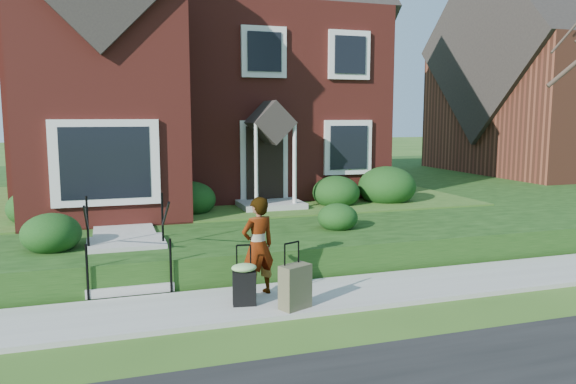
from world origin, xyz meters
name	(u,v)px	position (x,y,z in m)	size (l,w,h in m)	color
ground	(293,301)	(0.00, 0.00, 0.00)	(120.00, 120.00, 0.00)	#2D5119
sidewalk	(293,299)	(0.00, 0.00, 0.04)	(60.00, 1.60, 0.08)	#9E9B93
terrace	(302,189)	(4.00, 10.90, 0.30)	(44.00, 20.00, 0.60)	black
walkway	(122,218)	(-2.50, 5.00, 0.63)	(1.20, 6.00, 0.06)	#9E9B93
main_house	(188,41)	(-0.21, 9.61, 5.26)	(10.40, 10.20, 9.40)	maroon
neighbour_house	(569,61)	(16.00, 11.00, 5.25)	(9.40, 8.00, 9.20)	brown
front_steps	(128,257)	(-2.50, 1.84, 0.47)	(1.40, 2.02, 1.50)	#9E9B93
foundation_shrubs	(269,194)	(1.02, 4.89, 1.06)	(10.30, 4.42, 1.11)	black
woman	(258,246)	(-0.51, 0.28, 0.89)	(0.59, 0.39, 1.61)	#999999
suitcase_black	(244,282)	(-0.85, -0.17, 0.45)	(0.44, 0.38, 0.95)	black
suitcase_olive	(295,286)	(-0.16, -0.55, 0.42)	(0.53, 0.43, 1.02)	brown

